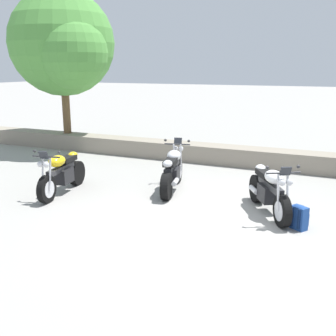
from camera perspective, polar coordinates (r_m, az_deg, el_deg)
ground_plane at (r=7.92m, az=6.21°, el=-7.59°), size 120.00×120.00×0.00m
stone_wall at (r=12.31m, az=13.13°, el=1.40°), size 36.00×0.80×0.55m
motorcycle_yellow_near_left at (r=9.75m, az=-14.99°, el=-0.79°), size 0.76×2.06×1.18m
motorcycle_silver_centre at (r=9.67m, az=0.68°, el=-0.41°), size 0.82×2.05×1.18m
motorcycle_white_far_right at (r=8.38m, az=14.33°, el=-3.20°), size 1.21×1.86×1.18m
rider_backpack at (r=7.82m, az=18.28°, el=-6.62°), size 0.35×0.34×0.47m
leafy_tree_far_left at (r=14.99m, az=-14.64°, el=16.62°), size 3.87×3.69×5.05m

